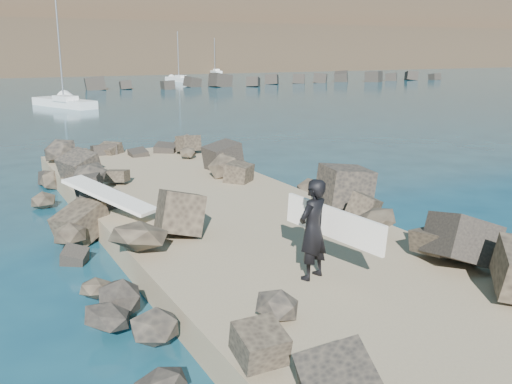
% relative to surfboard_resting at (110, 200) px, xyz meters
% --- Properties ---
extents(ground, '(800.00, 800.00, 0.00)m').
position_rel_surfboard_resting_xyz_m(ground, '(2.68, -1.60, -1.04)').
color(ground, '#0F384C').
rests_on(ground, ground).
extents(jetty, '(6.00, 26.00, 0.60)m').
position_rel_surfboard_resting_xyz_m(jetty, '(2.68, -3.60, -0.74)').
color(jetty, '#8C7759').
rests_on(jetty, ground).
extents(riprap_left, '(2.60, 22.00, 1.00)m').
position_rel_surfboard_resting_xyz_m(riprap_left, '(-0.22, -3.10, -0.54)').
color(riprap_left, black).
rests_on(riprap_left, ground).
extents(riprap_right, '(2.60, 22.00, 1.00)m').
position_rel_surfboard_resting_xyz_m(riprap_right, '(5.58, -3.10, -0.54)').
color(riprap_right, black).
rests_on(riprap_right, ground).
extents(breakwater_secondary, '(52.00, 4.00, 1.20)m').
position_rel_surfboard_resting_xyz_m(breakwater_secondary, '(37.68, 53.40, -0.44)').
color(breakwater_secondary, black).
rests_on(breakwater_secondary, ground).
extents(headland, '(360.00, 140.00, 32.00)m').
position_rel_surfboard_resting_xyz_m(headland, '(12.68, 158.40, 14.96)').
color(headland, '#2D4919').
rests_on(headland, ground).
extents(surfboard_resting, '(1.94, 2.55, 0.09)m').
position_rel_surfboard_resting_xyz_m(surfboard_resting, '(0.00, 0.00, 0.00)').
color(surfboard_resting, white).
rests_on(surfboard_resting, riprap_left).
extents(surfer_with_board, '(1.16, 2.23, 1.84)m').
position_rel_surfboard_resting_xyz_m(surfer_with_board, '(2.31, -5.55, 0.48)').
color(surfer_with_board, black).
rests_on(surfer_with_board, jetty).
extents(sailboat_c, '(4.14, 7.39, 8.78)m').
position_rel_surfboard_resting_xyz_m(sailboat_c, '(5.12, 35.34, -0.70)').
color(sailboat_c, white).
rests_on(sailboat_c, ground).
extents(sailboat_f, '(1.82, 5.55, 6.74)m').
position_rel_surfboard_resting_xyz_m(sailboat_f, '(41.96, 87.26, -0.69)').
color(sailboat_f, white).
rests_on(sailboat_f, ground).
extents(sailboat_d, '(2.25, 6.02, 7.23)m').
position_rel_surfboard_resting_xyz_m(sailboat_d, '(26.54, 65.57, -0.70)').
color(sailboat_d, white).
rests_on(sailboat_d, ground).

